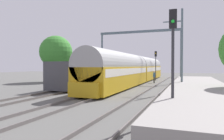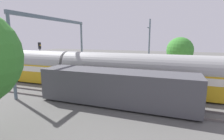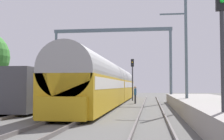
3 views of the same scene
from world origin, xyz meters
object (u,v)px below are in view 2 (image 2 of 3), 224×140
object	(u,v)px
person_crossing	(78,72)
railway_signal_far	(40,55)
freight_car	(116,87)
catenary_gantry	(55,37)
passenger_train	(68,68)

from	to	relation	value
person_crossing	railway_signal_far	xyz separation A→B (m)	(-0.61, 5.63, 2.14)
freight_car	railway_signal_far	xyz separation A→B (m)	(6.04, 13.19, 1.70)
catenary_gantry	freight_car	bearing A→B (deg)	-114.65
railway_signal_far	catenary_gantry	distance (m)	5.23
catenary_gantry	railway_signal_far	bearing A→B (deg)	65.43
person_crossing	catenary_gantry	distance (m)	5.45
person_crossing	railway_signal_far	bearing A→B (deg)	1.98
passenger_train	railway_signal_far	xyz separation A→B (m)	(1.92, 5.75, 1.20)
railway_signal_far	catenary_gantry	size ratio (longest dim) A/B	0.39
person_crossing	railway_signal_far	size ratio (longest dim) A/B	0.35
freight_car	passenger_train	bearing A→B (deg)	60.98
freight_car	railway_signal_far	bearing A→B (deg)	65.38
freight_car	railway_signal_far	size ratio (longest dim) A/B	2.63
railway_signal_far	catenary_gantry	world-z (taller)	catenary_gantry
passenger_train	railway_signal_far	world-z (taller)	railway_signal_far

